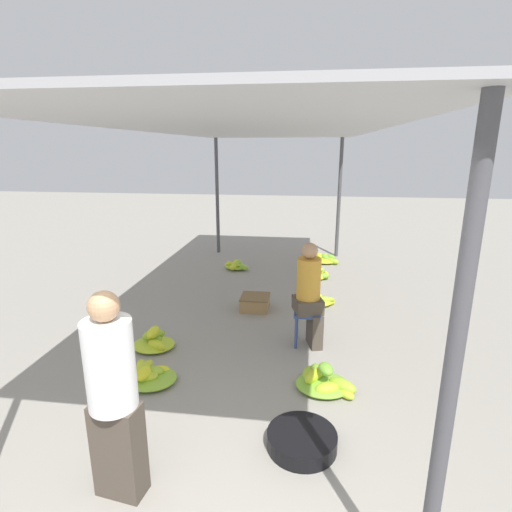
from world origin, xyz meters
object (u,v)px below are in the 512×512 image
Objects in this scene: vendor_seated at (310,293)px; banana_pile_right_2 at (324,382)px; stool at (307,318)px; banana_pile_left_0 at (149,375)px; banana_pile_right_0 at (318,274)px; banana_pile_left_1 at (154,341)px; banana_pile_right_3 at (325,259)px; basin_black at (302,440)px; crate_near at (255,302)px; banana_pile_left_2 at (236,266)px; vendor_foreground at (113,395)px; banana_pile_right_1 at (320,301)px.

vendor_seated is 2.06× the size of banana_pile_right_2.
stool is at bearing 101.38° from banana_pile_right_2.
banana_pile_right_0 is (1.90, 3.90, -0.00)m from banana_pile_left_0.
banana_pile_left_0 is 1.07× the size of banana_pile_left_1.
banana_pile_right_2 is at bearing -90.05° from banana_pile_right_0.
basin_black is at bearing -93.79° from banana_pile_right_3.
banana_pile_right_2 reaches higher than crate_near.
stool reaches higher than crate_near.
stool is 0.91× the size of banana_pile_right_0.
vendor_seated is 3.54m from banana_pile_left_2.
stool is at bearing -52.39° from crate_near.
vendor_foreground reaches higher than banana_pile_left_2.
crate_near is (-0.82, 1.07, -0.25)m from stool.
banana_pile_left_2 is 0.86× the size of banana_pile_right_3.
stool is 3.48m from banana_pile_left_2.
stool is at bearing -98.42° from banana_pile_right_1.
banana_pile_left_1 reaches higher than crate_near.
crate_near is at bearing 68.01° from banana_pile_left_0.
banana_pile_right_0 reaches higher than banana_pile_right_1.
banana_pile_left_2 is at bearing -156.18° from banana_pile_right_3.
banana_pile_left_0 is 3.14m from banana_pile_right_1.
vendor_foreground reaches higher than crate_near.
banana_pile_right_0 is (1.53, 5.31, -0.75)m from vendor_foreground.
basin_black is at bearing -74.78° from crate_near.
banana_pile_right_3 is (1.87, 0.82, -0.01)m from banana_pile_left_2.
banana_pile_right_1 is 0.87× the size of banana_pile_right_2.
basin_black is 1.03× the size of banana_pile_left_2.
banana_pile_left_1 is at bearing -97.10° from banana_pile_left_2.
banana_pile_right_2 reaches higher than banana_pile_right_1.
vendor_foreground is 3.57× the size of crate_near.
banana_pile_right_1 is (1.90, 2.49, -0.01)m from banana_pile_left_0.
banana_pile_right_3 is (1.70, 6.46, -0.76)m from vendor_foreground.
banana_pile_left_1 reaches higher than banana_pile_right_0.
banana_pile_right_3 reaches higher than banana_pile_right_1.
banana_pile_right_2 is 1.48× the size of crate_near.
vendor_foreground reaches higher than banana_pile_right_0.
banana_pile_left_2 reaches higher than banana_pile_right_1.
basin_black is at bearing -92.72° from banana_pile_right_0.
crate_near reaches higher than banana_pile_left_0.
banana_pile_right_0 is 2.01m from crate_near.
stool is at bearing -94.14° from banana_pile_right_0.
banana_pile_right_0 is at bearing 73.88° from vendor_foreground.
vendor_foreground is 2.75× the size of banana_pile_left_0.
banana_pile_left_2 is (-1.48, 5.01, 0.01)m from basin_black.
crate_near is at bearing -120.61° from banana_pile_right_0.
banana_pile_right_2 is (1.70, -4.12, -0.00)m from banana_pile_left_2.
vendor_foreground is 2.76× the size of banana_pile_right_1.
banana_pile_left_2 is at bearing 115.87° from vendor_seated.
banana_pile_left_2 reaches higher than banana_pile_left_0.
vendor_seated is (0.02, -0.01, 0.35)m from stool.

